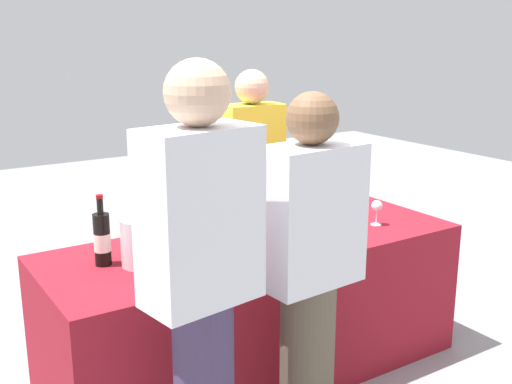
{
  "coord_description": "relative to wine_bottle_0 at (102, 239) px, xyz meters",
  "views": [
    {
      "loc": [
        -1.64,
        -2.53,
        1.76
      ],
      "look_at": [
        0.0,
        0.0,
        0.99
      ],
      "focal_mm": 43.83,
      "sensor_mm": 36.0,
      "label": 1
    }
  ],
  "objects": [
    {
      "name": "ice_bucket",
      "position": [
        0.15,
        -0.1,
        -0.01
      ],
      "size": [
        0.19,
        0.19,
        0.22
      ],
      "primitive_type": "cylinder",
      "color": "silver",
      "rests_on": "tasting_table"
    },
    {
      "name": "wine_glass_3",
      "position": [
        1.3,
        -0.22,
        -0.03
      ],
      "size": [
        0.06,
        0.06,
        0.13
      ],
      "color": "silver",
      "rests_on": "tasting_table"
    },
    {
      "name": "guest_1",
      "position": [
        0.62,
        -0.72,
        -0.04
      ],
      "size": [
        0.44,
        0.26,
        1.54
      ],
      "rotation": [
        0.0,
        0.0,
        0.07
      ],
      "color": "brown",
      "rests_on": "ground_plane"
    },
    {
      "name": "guest_0",
      "position": [
        0.09,
        -0.78,
        0.05
      ],
      "size": [
        0.44,
        0.28,
        1.68
      ],
      "rotation": [
        0.0,
        0.0,
        0.15
      ],
      "color": "#3F3351",
      "rests_on": "ground_plane"
    },
    {
      "name": "server_pouring",
      "position": [
        1.16,
        0.56,
        -0.02
      ],
      "size": [
        0.38,
        0.22,
        1.55
      ],
      "rotation": [
        0.0,
        0.0,
        3.08
      ],
      "color": "black",
      "rests_on": "ground_plane"
    },
    {
      "name": "ground_plane",
      "position": [
        0.77,
        -0.08,
        -0.86
      ],
      "size": [
        12.0,
        12.0,
        0.0
      ],
      "primitive_type": "plane",
      "color": "gray"
    },
    {
      "name": "wine_glass_2",
      "position": [
        0.6,
        -0.25,
        -0.03
      ],
      "size": [
        0.07,
        0.07,
        0.13
      ],
      "color": "silver",
      "rests_on": "tasting_table"
    },
    {
      "name": "wine_glass_0",
      "position": [
        0.26,
        -0.28,
        -0.03
      ],
      "size": [
        0.07,
        0.07,
        0.14
      ],
      "color": "silver",
      "rests_on": "tasting_table"
    },
    {
      "name": "wine_glass_1",
      "position": [
        0.5,
        -0.22,
        -0.02
      ],
      "size": [
        0.07,
        0.07,
        0.15
      ],
      "color": "silver",
      "rests_on": "tasting_table"
    },
    {
      "name": "wine_bottle_4",
      "position": [
        1.42,
        0.08,
        -0.01
      ],
      "size": [
        0.07,
        0.07,
        0.31
      ],
      "color": "black",
      "rests_on": "tasting_table"
    },
    {
      "name": "wine_bottle_0",
      "position": [
        0.0,
        0.0,
        0.0
      ],
      "size": [
        0.08,
        0.08,
        0.33
      ],
      "color": "black",
      "rests_on": "tasting_table"
    },
    {
      "name": "wine_bottle_2",
      "position": [
        0.6,
        0.03,
        -0.0
      ],
      "size": [
        0.07,
        0.07,
        0.32
      ],
      "color": "black",
      "rests_on": "tasting_table"
    },
    {
      "name": "wine_bottle_3",
      "position": [
        0.96,
        0.05,
        -0.02
      ],
      "size": [
        0.08,
        0.08,
        0.29
      ],
      "color": "black",
      "rests_on": "tasting_table"
    },
    {
      "name": "tasting_table",
      "position": [
        0.77,
        -0.08,
        -0.49
      ],
      "size": [
        2.15,
        0.81,
        0.74
      ],
      "primitive_type": "cube",
      "color": "maroon",
      "rests_on": "ground_plane"
    },
    {
      "name": "wine_bottle_1",
      "position": [
        0.28,
        0.02,
        -0.01
      ],
      "size": [
        0.07,
        0.07,
        0.31
      ],
      "color": "black",
      "rests_on": "tasting_table"
    },
    {
      "name": "wine_glass_4",
      "position": [
        1.46,
        -0.23,
        -0.02
      ],
      "size": [
        0.06,
        0.06,
        0.14
      ],
      "color": "silver",
      "rests_on": "tasting_table"
    }
  ]
}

